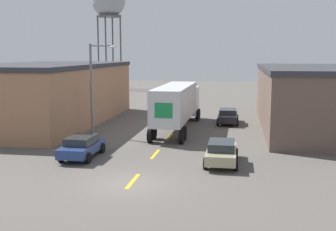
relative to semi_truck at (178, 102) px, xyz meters
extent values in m
plane|color=#56514C|center=(-0.18, -15.91, -2.38)|extent=(160.00, 160.00, 0.00)
cube|color=gold|center=(-0.18, -15.41, -2.38)|extent=(0.20, 2.62, 0.01)
cube|color=gold|center=(-0.18, -9.34, -2.38)|extent=(0.20, 2.62, 0.01)
cube|color=gold|center=(-0.18, -3.27, -2.38)|extent=(0.20, 2.62, 0.01)
cube|color=#9E7051|center=(-13.05, 1.80, 0.25)|extent=(10.71, 21.65, 5.26)
cube|color=#333338|center=(-13.05, 1.80, 3.08)|extent=(10.91, 21.85, 0.40)
cube|color=brown|center=(12.30, 2.54, 0.16)|extent=(9.94, 20.32, 5.09)
cube|color=#333338|center=(12.30, 2.54, 2.90)|extent=(10.14, 20.52, 0.40)
cube|color=silver|center=(0.07, 5.59, -0.45)|extent=(2.29, 2.86, 2.77)
cube|color=silver|center=(-0.02, -1.42, 0.19)|extent=(2.51, 10.62, 2.76)
cube|color=#198442|center=(-0.08, -6.73, 0.19)|extent=(1.31, 0.05, 1.10)
cylinder|color=black|center=(1.26, 5.93, -1.84)|extent=(0.29, 1.09, 1.09)
cylinder|color=black|center=(-1.12, 5.95, -1.84)|extent=(0.29, 1.09, 1.09)
cylinder|color=black|center=(1.25, 4.79, -1.84)|extent=(0.29, 1.09, 1.09)
cylinder|color=black|center=(-1.13, 4.82, -1.84)|extent=(0.29, 1.09, 1.09)
cylinder|color=black|center=(1.13, -4.53, -1.84)|extent=(0.29, 1.09, 1.09)
cylinder|color=black|center=(-1.24, -4.50, -1.84)|extent=(0.29, 1.09, 1.09)
cylinder|color=black|center=(1.12, -5.93, -1.84)|extent=(0.29, 1.09, 1.09)
cylinder|color=black|center=(-1.26, -5.90, -1.84)|extent=(0.29, 1.09, 1.09)
cube|color=black|center=(4.25, 3.82, -1.75)|extent=(1.75, 4.42, 0.59)
cube|color=#23282D|center=(4.25, 3.69, -1.21)|extent=(1.54, 2.30, 0.49)
cylinder|color=black|center=(5.13, 5.19, -2.05)|extent=(0.22, 0.67, 0.67)
cylinder|color=black|center=(3.38, 5.19, -2.05)|extent=(0.22, 0.67, 0.67)
cylinder|color=black|center=(5.13, 2.45, -2.05)|extent=(0.22, 0.67, 0.67)
cylinder|color=black|center=(3.38, 2.45, -2.05)|extent=(0.22, 0.67, 0.67)
cube|color=navy|center=(-4.62, -10.98, -1.75)|extent=(1.75, 4.42, 0.59)
cube|color=#23282D|center=(-4.62, -11.12, -1.21)|extent=(1.54, 2.30, 0.49)
cylinder|color=black|center=(-3.75, -9.61, -2.05)|extent=(0.22, 0.67, 0.67)
cylinder|color=black|center=(-5.50, -9.61, -2.05)|extent=(0.22, 0.67, 0.67)
cylinder|color=black|center=(-3.75, -12.35, -2.05)|extent=(0.22, 0.67, 0.67)
cylinder|color=black|center=(-5.50, -12.35, -2.05)|extent=(0.22, 0.67, 0.67)
cube|color=tan|center=(4.25, -11.08, -1.75)|extent=(1.75, 4.42, 0.59)
cube|color=#23282D|center=(4.25, -11.21, -1.21)|extent=(1.54, 2.30, 0.49)
cylinder|color=black|center=(5.13, -9.71, -2.05)|extent=(0.22, 0.67, 0.67)
cylinder|color=black|center=(3.38, -9.71, -2.05)|extent=(0.22, 0.67, 0.67)
cylinder|color=black|center=(5.13, -12.45, -2.05)|extent=(0.22, 0.67, 0.67)
cylinder|color=black|center=(3.38, -12.45, -2.05)|extent=(0.22, 0.67, 0.67)
cylinder|color=#47474C|center=(-16.47, 40.15, 4.40)|extent=(0.28, 0.28, 13.57)
cylinder|color=#47474C|center=(-18.63, 42.31, 4.40)|extent=(0.28, 0.28, 13.57)
cylinder|color=#47474C|center=(-20.79, 40.15, 4.40)|extent=(0.28, 0.28, 13.57)
cylinder|color=#47474C|center=(-18.63, 37.99, 4.40)|extent=(0.28, 0.28, 13.57)
cylinder|color=#4C4C51|center=(-18.63, 40.15, 10.99)|extent=(4.60, 4.60, 0.30)
sphere|color=#939EA8|center=(-18.63, 40.15, 13.81)|extent=(6.17, 6.17, 6.17)
cylinder|color=slate|center=(-6.52, -3.75, 1.31)|extent=(0.20, 0.20, 7.38)
cylinder|color=slate|center=(-5.58, -3.75, 4.84)|extent=(1.88, 0.11, 0.11)
ellipsoid|color=silver|center=(-4.64, -3.75, 4.74)|extent=(0.56, 0.32, 0.22)
camera|label=1|loc=(5.14, -36.09, 4.26)|focal=45.00mm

